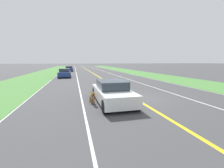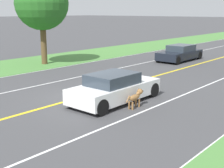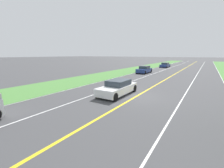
{
  "view_description": "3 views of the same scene",
  "coord_description": "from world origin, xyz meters",
  "px_view_note": "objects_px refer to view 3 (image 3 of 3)",
  "views": [
    {
      "loc": [
        3.91,
        9.1,
        2.46
      ],
      "look_at": [
        1.7,
        0.34,
        1.12
      ],
      "focal_mm": 24.0,
      "sensor_mm": 36.0,
      "label": 1
    },
    {
      "loc": [
        10.43,
        -9.84,
        4.0
      ],
      "look_at": [
        1.44,
        0.6,
        0.76
      ],
      "focal_mm": 50.0,
      "sensor_mm": 36.0,
      "label": 2
    },
    {
      "loc": [
        -4.97,
        11.88,
        3.6
      ],
      "look_at": [
        2.38,
        0.37,
        0.88
      ],
      "focal_mm": 24.0,
      "sensor_mm": 36.0,
      "label": 3
    }
  ],
  "objects_px": {
    "dog": "(107,88)",
    "car_trailing_near": "(144,70)",
    "car_trailing_mid": "(165,65)",
    "ego_car": "(118,88)"
  },
  "relations": [
    {
      "from": "dog",
      "to": "car_trailing_near",
      "type": "bearing_deg",
      "value": -84.95
    },
    {
      "from": "car_trailing_near",
      "to": "car_trailing_mid",
      "type": "bearing_deg",
      "value": -90.91
    },
    {
      "from": "dog",
      "to": "car_trailing_near",
      "type": "relative_size",
      "value": 0.3
    },
    {
      "from": "ego_car",
      "to": "dog",
      "type": "distance_m",
      "value": 1.23
    },
    {
      "from": "car_trailing_mid",
      "to": "car_trailing_near",
      "type": "bearing_deg",
      "value": 89.09
    },
    {
      "from": "car_trailing_mid",
      "to": "dog",
      "type": "bearing_deg",
      "value": 93.98
    },
    {
      "from": "ego_car",
      "to": "dog",
      "type": "relative_size",
      "value": 3.57
    },
    {
      "from": "dog",
      "to": "car_trailing_near",
      "type": "height_order",
      "value": "car_trailing_near"
    },
    {
      "from": "dog",
      "to": "car_trailing_near",
      "type": "distance_m",
      "value": 16.74
    },
    {
      "from": "car_trailing_near",
      "to": "dog",
      "type": "bearing_deg",
      "value": 98.55
    }
  ]
}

